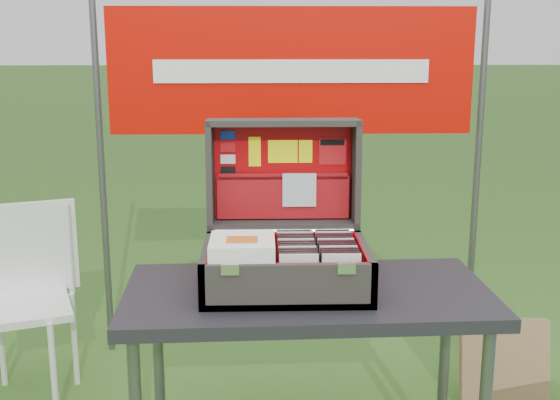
{
  "coord_description": "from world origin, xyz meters",
  "views": [
    {
      "loc": [
        -0.14,
        -2.02,
        1.43
      ],
      "look_at": [
        -0.08,
        0.1,
        0.95
      ],
      "focal_mm": 45.0,
      "sensor_mm": 36.0,
      "label": 1
    }
  ],
  "objects_px": {
    "suitcase": "(285,207)",
    "cardboard_box": "(504,365)",
    "chair": "(22,310)",
    "table": "(306,393)"
  },
  "relations": [
    {
      "from": "suitcase",
      "to": "table",
      "type": "bearing_deg",
      "value": -43.22
    },
    {
      "from": "suitcase",
      "to": "chair",
      "type": "xyz_separation_m",
      "value": [
        -1.02,
        0.54,
        -0.54
      ]
    },
    {
      "from": "suitcase",
      "to": "chair",
      "type": "height_order",
      "value": "suitcase"
    },
    {
      "from": "table",
      "to": "chair",
      "type": "distance_m",
      "value": 1.24
    },
    {
      "from": "suitcase",
      "to": "cardboard_box",
      "type": "distance_m",
      "value": 1.25
    },
    {
      "from": "table",
      "to": "chair",
      "type": "height_order",
      "value": "chair"
    },
    {
      "from": "chair",
      "to": "table",
      "type": "bearing_deg",
      "value": -49.02
    },
    {
      "from": "chair",
      "to": "cardboard_box",
      "type": "distance_m",
      "value": 1.91
    },
    {
      "from": "suitcase",
      "to": "chair",
      "type": "relative_size",
      "value": 0.65
    },
    {
      "from": "cardboard_box",
      "to": "suitcase",
      "type": "bearing_deg",
      "value": -149.74
    }
  ]
}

